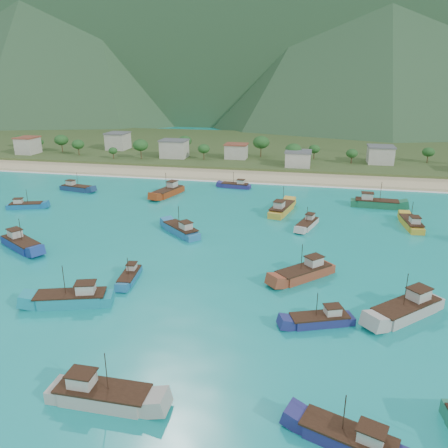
% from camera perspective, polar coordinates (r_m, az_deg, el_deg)
% --- Properties ---
extents(ground, '(600.00, 600.00, 0.00)m').
position_cam_1_polar(ground, '(82.17, -4.94, -5.83)').
color(ground, '#0D8F79').
rests_on(ground, ground).
extents(beach, '(400.00, 18.00, 1.20)m').
position_cam_1_polar(beach, '(155.72, 3.39, 6.22)').
color(beach, beige).
rests_on(beach, ground).
extents(land, '(400.00, 110.00, 2.40)m').
position_cam_1_polar(land, '(215.17, 5.87, 9.72)').
color(land, '#385123').
rests_on(land, ground).
extents(surf_line, '(400.00, 2.50, 0.08)m').
position_cam_1_polar(surf_line, '(146.58, 2.83, 5.42)').
color(surf_line, white).
rests_on(surf_line, ground).
extents(village, '(223.23, 31.76, 7.56)m').
position_cam_1_polar(village, '(176.11, 8.32, 9.15)').
color(village, beige).
rests_on(village, ground).
extents(vegetation, '(274.97, 26.15, 9.00)m').
position_cam_1_polar(vegetation, '(179.04, 2.10, 9.67)').
color(vegetation, '#235623').
rests_on(vegetation, ground).
extents(boat_0, '(9.84, 5.99, 5.59)m').
position_cam_1_polar(boat_0, '(66.22, 12.49, -12.20)').
color(boat_0, navy).
rests_on(boat_0, ground).
extents(boat_3, '(3.34, 8.37, 4.81)m').
position_cam_1_polar(boat_3, '(79.47, -12.20, -6.74)').
color(boat_3, '#206A9C').
rests_on(boat_3, ground).
extents(boat_5, '(10.77, 6.33, 6.11)m').
position_cam_1_polar(boat_5, '(48.93, 16.10, -25.48)').
color(boat_5, navy).
rests_on(boat_5, ground).
extents(boat_6, '(12.13, 9.12, 7.08)m').
position_cam_1_polar(boat_6, '(100.29, -25.00, -2.38)').
color(boat_6, navy).
rests_on(boat_6, ground).
extents(boat_8, '(6.82, 13.02, 7.38)m').
position_cam_1_polar(boat_8, '(131.91, -7.29, 4.16)').
color(boat_8, '#973715').
rests_on(boat_8, ground).
extents(boat_12, '(6.31, 12.94, 7.35)m').
position_cam_1_polar(boat_12, '(114.97, 7.54, 1.92)').
color(boat_12, gold).
rests_on(boat_12, ground).
extents(boat_13, '(4.23, 11.14, 6.43)m').
position_cam_1_polar(boat_13, '(112.35, 23.26, -0.01)').
color(boat_13, gold).
rests_on(boat_13, ground).
extents(boat_14, '(9.64, 3.71, 5.56)m').
position_cam_1_polar(boat_14, '(139.56, 1.52, 5.00)').
color(boat_14, navy).
rests_on(boat_14, ground).
extents(boat_16, '(11.98, 11.65, 7.62)m').
position_cam_1_polar(boat_16, '(72.01, 22.79, -10.29)').
color(boat_16, '#B1A8A1').
rests_on(boat_16, ground).
extents(boat_18, '(10.82, 10.79, 6.97)m').
position_cam_1_polar(boat_18, '(79.42, 10.47, -6.32)').
color(boat_18, brown).
rests_on(boat_18, ground).
extents(boat_20, '(12.87, 4.45, 7.49)m').
position_cam_1_polar(boat_20, '(125.89, 19.18, 2.53)').
color(boat_20, '#1A613F').
rests_on(boat_20, ground).
extents(boat_22, '(11.70, 3.46, 6.92)m').
position_cam_1_polar(boat_22, '(53.43, -15.73, -20.77)').
color(boat_22, '#A6A397').
rests_on(boat_22, ground).
extents(boat_24, '(10.81, 4.98, 6.16)m').
position_cam_1_polar(boat_24, '(143.66, -18.74, 4.44)').
color(boat_24, navy).
rests_on(boat_24, ground).
extents(boat_25, '(10.73, 10.16, 6.75)m').
position_cam_1_polar(boat_25, '(99.35, -5.62, -0.84)').
color(boat_25, teal).
rests_on(boat_25, ground).
extents(boat_26, '(9.69, 5.58, 5.50)m').
position_cam_1_polar(boat_26, '(129.74, -24.48, 2.16)').
color(boat_26, '#15629A').
rests_on(boat_26, ground).
extents(boat_27, '(5.42, 9.83, 5.57)m').
position_cam_1_polar(boat_27, '(105.38, 10.83, -0.05)').
color(boat_27, beige).
rests_on(boat_27, ground).
extents(boat_28, '(12.58, 6.93, 7.13)m').
position_cam_1_polar(boat_28, '(73.54, -19.17, -9.27)').
color(boat_28, teal).
rests_on(boat_28, ground).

